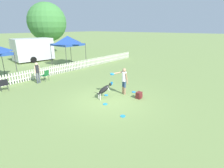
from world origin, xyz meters
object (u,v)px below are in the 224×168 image
Objects in this scene: frisbee_near_handler at (134,92)px; equipment_trailer at (33,49)px; canopy_tent_main at (68,41)px; frisbee_near_dog at (105,104)px; frisbee_far_scatter at (123,116)px; spectator_standing at (37,71)px; handler_person at (123,78)px; tree_left_grove at (47,22)px; frisbee_midfield at (106,95)px; folding_chair_center at (4,84)px; leaping_dog at (104,89)px; folding_chair_blue_left at (45,74)px; backpack_on_grass at (139,95)px.

frisbee_near_handler is 0.05× the size of equipment_trailer.
canopy_tent_main is at bearing -71.01° from equipment_trailer.
canopy_tent_main reaches higher than frisbee_near_dog.
frisbee_far_scatter is 0.16× the size of spectator_standing.
handler_person is 0.22× the size of tree_left_grove.
folding_chair_center is at bearing 122.51° from frisbee_midfield.
frisbee_midfield is (0.34, 0.18, -0.52)m from leaping_dog.
equipment_trailer is at bearing 74.89° from frisbee_far_scatter.
tree_left_grove is (6.96, 18.99, 3.55)m from handler_person.
folding_chair_center is (-3.52, 5.52, 0.46)m from frisbee_midfield.
frisbee_midfield is at bearing -115.02° from canopy_tent_main.
spectator_standing is at bearing 103.43° from frisbee_midfield.
frisbee_far_scatter is 7.83m from folding_chair_blue_left.
frisbee_near_dog is 0.63× the size of backpack_on_grass.
leaping_dog reaches higher than frisbee_near_dog.
spectator_standing reaches higher than folding_chair_blue_left.
equipment_trailer is (2.98, 14.13, 1.37)m from frisbee_midfield.
folding_chair_center reaches higher than frisbee_near_dog.
frisbee_midfield is at bearing 74.22° from handler_person.
frisbee_far_scatter is 0.29× the size of folding_chair_blue_left.
folding_chair_blue_left is at bearing -154.98° from leaping_dog.
folding_chair_blue_left is at bearing -106.32° from equipment_trailer.
leaping_dog is 6.53m from folding_chair_center.
folding_chair_center is 0.11× the size of tree_left_grove.
backpack_on_grass is (0.02, -1.11, -0.82)m from handler_person.
leaping_dog is 4.82× the size of frisbee_far_scatter.
frisbee_near_dog is at bearing -114.65° from tree_left_grove.
folding_chair_blue_left is at bearing 84.10° from frisbee_far_scatter.
frisbee_near_handler is 0.63× the size of backpack_on_grass.
tree_left_grove is (11.31, 12.83, 4.08)m from folding_chair_center.
frisbee_near_dog is 11.25m from canopy_tent_main.
backpack_on_grass is 0.25× the size of spectator_standing.
folding_chair_center is at bearing -120.57° from equipment_trailer.
frisbee_near_handler is 7.03m from spectator_standing.
frisbee_far_scatter is (-0.46, -1.49, 0.00)m from frisbee_near_dog.
folding_chair_blue_left is 1.06× the size of folding_chair_center.
frisbee_far_scatter is (-2.96, -1.30, 0.00)m from frisbee_near_handler.
frisbee_far_scatter is at bearing 147.55° from handler_person.
leaping_dog is 0.76× the size of spectator_standing.
frisbee_near_dog is at bearing -24.58° from leaping_dog.
handler_person reaches higher than backpack_on_grass.
folding_chair_blue_left is at bearing -168.93° from folding_chair_center.
equipment_trailer reaches higher than folding_chair_blue_left.
equipment_trailer is (2.12, 15.88, 1.20)m from backpack_on_grass.
equipment_trailer is (3.32, 14.31, 0.86)m from leaping_dog.
canopy_tent_main is at bearing -111.08° from tree_left_grove.
handler_person reaches higher than frisbee_far_scatter.
tree_left_grove reaches higher than canopy_tent_main.
spectator_standing is 0.29× the size of equipment_trailer.
frisbee_near_handler is 0.30× the size of folding_chair_center.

